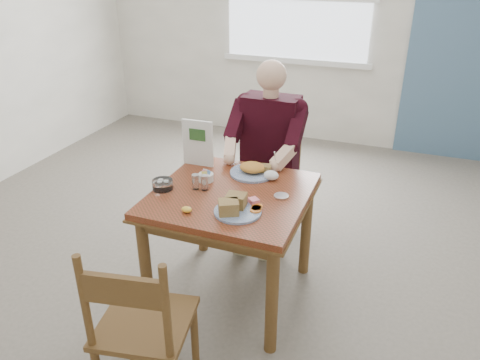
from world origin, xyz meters
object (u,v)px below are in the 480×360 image
at_px(diner, 267,142).
at_px(far_plate, 253,170).
at_px(chair_far, 270,178).
at_px(chair_near, 142,327).
at_px(near_plate, 236,207).
at_px(table, 231,208).

distance_m(diner, far_plate, 0.42).
distance_m(chair_far, chair_near, 1.72).
bearing_deg(far_plate, near_plate, -81.53).
relative_size(chair_far, near_plate, 2.83).
distance_m(chair_far, far_plate, 0.59).
bearing_deg(far_plate, table, -98.08).
xyz_separation_m(table, chair_far, (0.00, 0.80, -0.16)).
bearing_deg(diner, chair_near, -92.70).
distance_m(table, near_plate, 0.28).
bearing_deg(far_plate, diner, 95.51).
bearing_deg(chair_far, table, -90.00).
relative_size(table, chair_far, 0.97).
xyz_separation_m(chair_far, far_plate, (0.04, -0.51, 0.30)).
height_order(table, diner, diner).
distance_m(chair_near, near_plate, 0.80).
distance_m(diner, near_plate, 0.93).
bearing_deg(far_plate, chair_far, 94.55).
bearing_deg(diner, chair_far, 90.01).
bearing_deg(chair_near, diner, 87.30).
bearing_deg(chair_far, far_plate, -85.45).
height_order(table, chair_far, chair_far).
bearing_deg(near_plate, chair_near, -105.11).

